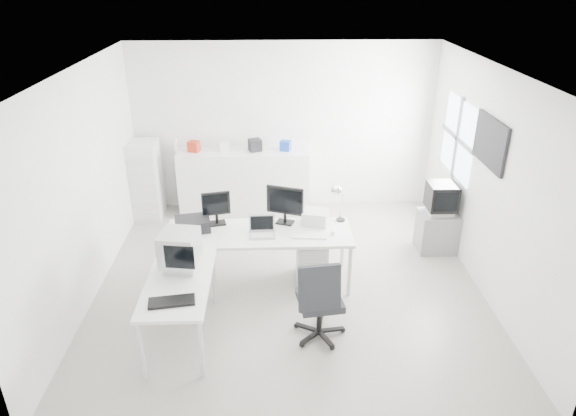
{
  "coord_description": "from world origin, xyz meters",
  "views": [
    {
      "loc": [
        -0.19,
        -5.81,
        3.86
      ],
      "look_at": [
        0.0,
        0.2,
        1.0
      ],
      "focal_mm": 32.0,
      "sensor_mm": 36.0,
      "label": 1
    }
  ],
  "objects_px": {
    "crt_monitor": "(180,250)",
    "lcd_monitor_small": "(216,208)",
    "tv_cabinet": "(437,231)",
    "crt_tv": "(441,199)",
    "lcd_monitor_large": "(285,205)",
    "drawer_pedestal": "(312,259)",
    "main_desk": "(259,257)",
    "office_chair": "(320,297)",
    "side_desk": "(181,309)",
    "laser_printer": "(315,217)",
    "laptop": "(262,229)",
    "sideboard": "(244,181)",
    "inkjet_printer": "(193,224)",
    "filing_cabinet": "(146,180)"
  },
  "relations": [
    {
      "from": "filing_cabinet",
      "to": "tv_cabinet",
      "type": "bearing_deg",
      "value": -16.07
    },
    {
      "from": "main_desk",
      "to": "office_chair",
      "type": "relative_size",
      "value": 2.25
    },
    {
      "from": "inkjet_printer",
      "to": "filing_cabinet",
      "type": "relative_size",
      "value": 0.34
    },
    {
      "from": "main_desk",
      "to": "tv_cabinet",
      "type": "relative_size",
      "value": 4.01
    },
    {
      "from": "main_desk",
      "to": "lcd_monitor_large",
      "type": "xyz_separation_m",
      "value": [
        0.35,
        0.25,
        0.63
      ]
    },
    {
      "from": "side_desk",
      "to": "tv_cabinet",
      "type": "relative_size",
      "value": 2.34
    },
    {
      "from": "crt_tv",
      "to": "tv_cabinet",
      "type": "bearing_deg",
      "value": 0.0
    },
    {
      "from": "laser_printer",
      "to": "tv_cabinet",
      "type": "relative_size",
      "value": 0.54
    },
    {
      "from": "lcd_monitor_small",
      "to": "office_chair",
      "type": "height_order",
      "value": "lcd_monitor_small"
    },
    {
      "from": "office_chair",
      "to": "crt_tv",
      "type": "relative_size",
      "value": 2.13
    },
    {
      "from": "laptop",
      "to": "laser_printer",
      "type": "height_order",
      "value": "laptop"
    },
    {
      "from": "inkjet_printer",
      "to": "office_chair",
      "type": "xyz_separation_m",
      "value": [
        1.55,
        -1.23,
        -0.3
      ]
    },
    {
      "from": "crt_monitor",
      "to": "crt_tv",
      "type": "distance_m",
      "value": 3.83
    },
    {
      "from": "side_desk",
      "to": "crt_monitor",
      "type": "distance_m",
      "value": 0.67
    },
    {
      "from": "lcd_monitor_small",
      "to": "laptop",
      "type": "bearing_deg",
      "value": -42.6
    },
    {
      "from": "inkjet_printer",
      "to": "sideboard",
      "type": "bearing_deg",
      "value": 63.76
    },
    {
      "from": "drawer_pedestal",
      "to": "lcd_monitor_large",
      "type": "xyz_separation_m",
      "value": [
        -0.35,
        0.2,
        0.71
      ]
    },
    {
      "from": "inkjet_printer",
      "to": "sideboard",
      "type": "height_order",
      "value": "sideboard"
    },
    {
      "from": "crt_monitor",
      "to": "laptop",
      "type": "bearing_deg",
      "value": 48.03
    },
    {
      "from": "tv_cabinet",
      "to": "crt_tv",
      "type": "distance_m",
      "value": 0.52
    },
    {
      "from": "inkjet_printer",
      "to": "crt_tv",
      "type": "bearing_deg",
      "value": -0.29
    },
    {
      "from": "lcd_monitor_small",
      "to": "filing_cabinet",
      "type": "height_order",
      "value": "filing_cabinet"
    },
    {
      "from": "laser_printer",
      "to": "office_chair",
      "type": "bearing_deg",
      "value": -77.74
    },
    {
      "from": "side_desk",
      "to": "sideboard",
      "type": "distance_m",
      "value": 3.37
    },
    {
      "from": "side_desk",
      "to": "office_chair",
      "type": "xyz_separation_m",
      "value": [
        1.55,
        -0.03,
        0.16
      ]
    },
    {
      "from": "side_desk",
      "to": "filing_cabinet",
      "type": "xyz_separation_m",
      "value": [
        -1.04,
        3.18,
        0.27
      ]
    },
    {
      "from": "lcd_monitor_large",
      "to": "crt_tv",
      "type": "height_order",
      "value": "lcd_monitor_large"
    },
    {
      "from": "crt_tv",
      "to": "sideboard",
      "type": "relative_size",
      "value": 0.23
    },
    {
      "from": "sideboard",
      "to": "inkjet_printer",
      "type": "bearing_deg",
      "value": -104.8
    },
    {
      "from": "tv_cabinet",
      "to": "filing_cabinet",
      "type": "height_order",
      "value": "filing_cabinet"
    },
    {
      "from": "crt_tv",
      "to": "office_chair",
      "type": "bearing_deg",
      "value": -134.91
    },
    {
      "from": "side_desk",
      "to": "lcd_monitor_large",
      "type": "relative_size",
      "value": 2.71
    },
    {
      "from": "lcd_monitor_small",
      "to": "sideboard",
      "type": "bearing_deg",
      "value": 70.12
    },
    {
      "from": "lcd_monitor_small",
      "to": "tv_cabinet",
      "type": "height_order",
      "value": "lcd_monitor_small"
    },
    {
      "from": "laptop",
      "to": "tv_cabinet",
      "type": "relative_size",
      "value": 0.52
    },
    {
      "from": "laser_printer",
      "to": "laptop",
      "type": "bearing_deg",
      "value": -141.07
    },
    {
      "from": "tv_cabinet",
      "to": "drawer_pedestal",
      "type": "bearing_deg",
      "value": -159.03
    },
    {
      "from": "lcd_monitor_large",
      "to": "sideboard",
      "type": "xyz_separation_m",
      "value": [
        -0.64,
        1.97,
        -0.47
      ]
    },
    {
      "from": "drawer_pedestal",
      "to": "lcd_monitor_large",
      "type": "bearing_deg",
      "value": 150.26
    },
    {
      "from": "tv_cabinet",
      "to": "lcd_monitor_large",
      "type": "bearing_deg",
      "value": -166.76
    },
    {
      "from": "main_desk",
      "to": "laptop",
      "type": "distance_m",
      "value": 0.49
    },
    {
      "from": "side_desk",
      "to": "sideboard",
      "type": "height_order",
      "value": "sideboard"
    },
    {
      "from": "crt_monitor",
      "to": "lcd_monitor_small",
      "type": "bearing_deg",
      "value": 82.97
    },
    {
      "from": "laptop",
      "to": "sideboard",
      "type": "xyz_separation_m",
      "value": [
        -0.34,
        2.32,
        -0.31
      ]
    },
    {
      "from": "main_desk",
      "to": "lcd_monitor_large",
      "type": "bearing_deg",
      "value": 35.54
    },
    {
      "from": "crt_monitor",
      "to": "tv_cabinet",
      "type": "bearing_deg",
      "value": 33.48
    },
    {
      "from": "main_desk",
      "to": "sideboard",
      "type": "xyz_separation_m",
      "value": [
        -0.29,
        2.22,
        0.17
      ]
    },
    {
      "from": "inkjet_printer",
      "to": "sideboard",
      "type": "relative_size",
      "value": 0.2
    },
    {
      "from": "lcd_monitor_small",
      "to": "laptop",
      "type": "distance_m",
      "value": 0.71
    },
    {
      "from": "crt_tv",
      "to": "drawer_pedestal",
      "type": "bearing_deg",
      "value": -159.03
    }
  ]
}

